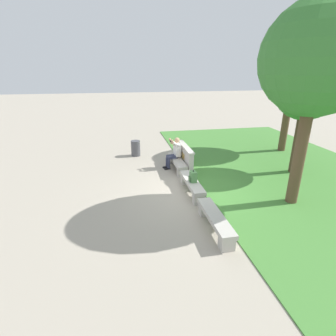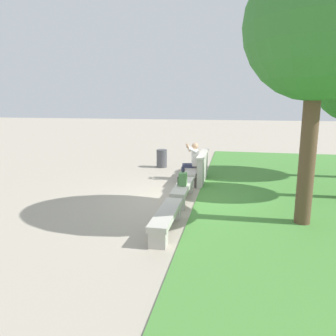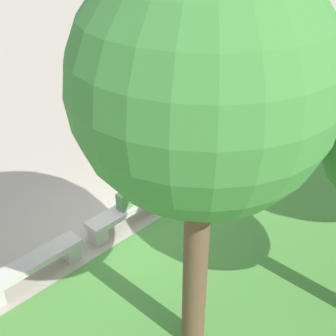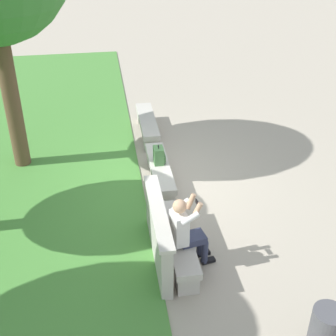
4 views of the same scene
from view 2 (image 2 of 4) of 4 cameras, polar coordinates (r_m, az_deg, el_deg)
The scene contains 9 objects.
ground_plane at distance 9.34m, azimuth 2.57°, elevation -5.60°, with size 80.00×80.00×0.00m, color #A89E8C.
bench_main at distance 11.44m, azimuth 4.33°, elevation -0.84°, with size 1.96×0.40×0.45m.
bench_near at distance 9.26m, azimuth 2.58°, elevation -3.82°, with size 1.96×0.40×0.45m.
bench_mid at distance 7.12m, azimuth -0.26°, elevation -8.62°, with size 1.96×0.40×0.45m.
backrest_wall_with_plaque at distance 11.36m, azimuth 6.05°, elevation 0.15°, with size 2.04×0.24×1.01m.
person_photographer at distance 11.59m, azimuth 4.13°, elevation 1.52°, with size 0.52×0.77×1.32m.
backpack at distance 9.09m, azimuth 2.55°, elevation -1.99°, with size 0.28×0.24×0.43m.
tree_behind_wall at distance 7.86m, azimuth 24.77°, elevation 21.43°, with size 3.06×3.06×5.81m.
trash_bin at distance 13.81m, azimuth -1.09°, elevation 1.67°, with size 0.44×0.44×0.75m, color #4C4C51.
Camera 2 is at (8.82, 1.35, 2.77)m, focal length 35.00 mm.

